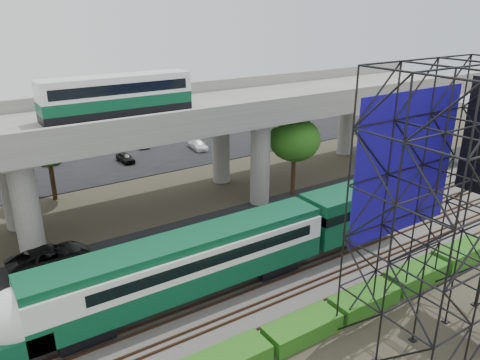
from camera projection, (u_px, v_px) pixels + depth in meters
ground at (245, 304)px, 29.40m from camera, size 140.00×140.00×0.00m
ballast_bed at (228, 287)px, 30.93m from camera, size 90.00×12.00×0.20m
service_road at (173, 238)px, 37.61m from camera, size 90.00×5.00×0.08m
parking_lot at (88, 161)px, 56.00m from camera, size 90.00×18.00×0.08m
harbor_water at (47, 124)px, 73.23m from camera, size 140.00×40.00×0.03m
rail_tracks at (228, 285)px, 30.87m from camera, size 90.00×9.52×0.16m
commuter_train at (217, 254)px, 29.52m from camera, size 29.30×3.06×4.30m
overpass at (138, 125)px, 38.96m from camera, size 80.00×12.00×12.40m
scaffold_tower at (450, 213)px, 24.33m from camera, size 9.36×6.36×15.00m
hedge_strip at (302, 328)px, 26.35m from camera, size 34.60×1.80×1.20m
trees at (86, 164)px, 37.70m from camera, size 40.94×16.94×7.69m
suv at (49, 257)px, 33.11m from camera, size 5.87×3.11×1.57m
parked_cars at (107, 153)px, 56.92m from camera, size 36.96×9.57×1.30m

